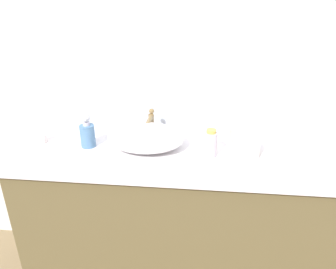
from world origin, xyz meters
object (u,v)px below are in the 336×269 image
sink_basin (146,137)px  folded_hand_towel (331,147)px  tissue_box (244,141)px  soap_dispenser (87,133)px  lotion_bottle (211,143)px  candle_jar (41,138)px

sink_basin → folded_hand_towel: (0.88, 0.06, -0.03)m
sink_basin → folded_hand_towel: bearing=3.7°
folded_hand_towel → tissue_box: bearing=-170.5°
soap_dispenser → lotion_bottle: bearing=-3.9°
sink_basin → tissue_box: (0.46, -0.01, 0.01)m
soap_dispenser → tissue_box: 0.75m
lotion_bottle → soap_dispenser: bearing=176.1°
lotion_bottle → folded_hand_towel: lotion_bottle is taller
lotion_bottle → tissue_box: bearing=12.5°
sink_basin → candle_jar: sink_basin is taller
candle_jar → folded_hand_towel: (1.42, 0.04, 0.00)m
lotion_bottle → candle_jar: (-0.85, 0.06, -0.04)m
sink_basin → soap_dispenser: size_ratio=2.16×
soap_dispenser → candle_jar: (-0.25, 0.02, -0.05)m
lotion_bottle → candle_jar: bearing=176.0°
tissue_box → candle_jar: size_ratio=2.82×
lotion_bottle → tissue_box: (0.15, 0.03, 0.01)m
sink_basin → soap_dispenser: soap_dispenser is taller
tissue_box → folded_hand_towel: tissue_box is taller
sink_basin → lotion_bottle: 0.31m
soap_dispenser → lotion_bottle: (0.59, -0.04, -0.01)m
folded_hand_towel → candle_jar: bearing=-178.2°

